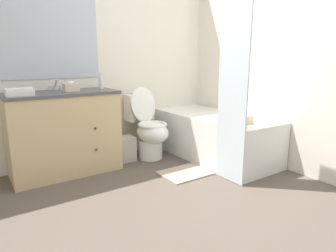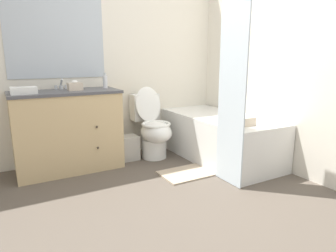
{
  "view_description": "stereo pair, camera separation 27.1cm",
  "coord_description": "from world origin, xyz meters",
  "px_view_note": "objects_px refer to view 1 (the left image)",
  "views": [
    {
      "loc": [
        -1.58,
        -1.75,
        1.23
      ],
      "look_at": [
        0.14,
        0.76,
        0.53
      ],
      "focal_mm": 32.0,
      "sensor_mm": 36.0,
      "label": 1
    },
    {
      "loc": [
        -1.35,
        -1.89,
        1.23
      ],
      "look_at": [
        0.14,
        0.76,
        0.53
      ],
      "focal_mm": 32.0,
      "sensor_mm": 36.0,
      "label": 2
    }
  ],
  "objects_px": {
    "vanity_cabinet": "(64,132)",
    "hand_towel_folded": "(19,92)",
    "tissue_box": "(71,87)",
    "bath_mat": "(188,172)",
    "sink_faucet": "(56,87)",
    "bathtub": "(214,136)",
    "toilet": "(149,129)",
    "soap_dispenser": "(101,82)",
    "bath_towel_folded": "(236,120)",
    "wastebasket": "(124,149)"
  },
  "relations": [
    {
      "from": "bath_towel_folded",
      "to": "bath_mat",
      "type": "xyz_separation_m",
      "value": [
        -0.43,
        0.26,
        -0.58
      ]
    },
    {
      "from": "soap_dispenser",
      "to": "tissue_box",
      "type": "bearing_deg",
      "value": -171.92
    },
    {
      "from": "sink_faucet",
      "to": "bath_towel_folded",
      "type": "height_order",
      "value": "sink_faucet"
    },
    {
      "from": "hand_towel_folded",
      "to": "sink_faucet",
      "type": "bearing_deg",
      "value": 37.42
    },
    {
      "from": "vanity_cabinet",
      "to": "soap_dispenser",
      "type": "relative_size",
      "value": 6.42
    },
    {
      "from": "bathtub",
      "to": "tissue_box",
      "type": "bearing_deg",
      "value": 161.61
    },
    {
      "from": "bathtub",
      "to": "wastebasket",
      "type": "bearing_deg",
      "value": 152.72
    },
    {
      "from": "bath_towel_folded",
      "to": "vanity_cabinet",
      "type": "bearing_deg",
      "value": 145.49
    },
    {
      "from": "tissue_box",
      "to": "sink_faucet",
      "type": "bearing_deg",
      "value": 118.08
    },
    {
      "from": "sink_faucet",
      "to": "toilet",
      "type": "xyz_separation_m",
      "value": [
        1.0,
        -0.27,
        -0.55
      ]
    },
    {
      "from": "hand_towel_folded",
      "to": "tissue_box",
      "type": "bearing_deg",
      "value": 11.8
    },
    {
      "from": "vanity_cabinet",
      "to": "bath_mat",
      "type": "distance_m",
      "value": 1.4
    },
    {
      "from": "soap_dispenser",
      "to": "bath_towel_folded",
      "type": "distance_m",
      "value": 1.55
    },
    {
      "from": "bathtub",
      "to": "bath_mat",
      "type": "xyz_separation_m",
      "value": [
        -0.6,
        -0.24,
        -0.26
      ]
    },
    {
      "from": "tissue_box",
      "to": "bath_mat",
      "type": "distance_m",
      "value": 1.54
    },
    {
      "from": "hand_towel_folded",
      "to": "bath_mat",
      "type": "xyz_separation_m",
      "value": [
        1.48,
        -0.66,
        -0.91
      ]
    },
    {
      "from": "hand_towel_folded",
      "to": "bath_mat",
      "type": "bearing_deg",
      "value": -24.06
    },
    {
      "from": "vanity_cabinet",
      "to": "bath_mat",
      "type": "height_order",
      "value": "vanity_cabinet"
    },
    {
      "from": "hand_towel_folded",
      "to": "wastebasket",
      "type": "bearing_deg",
      "value": 5.01
    },
    {
      "from": "toilet",
      "to": "soap_dispenser",
      "type": "relative_size",
      "value": 4.99
    },
    {
      "from": "wastebasket",
      "to": "hand_towel_folded",
      "type": "xyz_separation_m",
      "value": [
        -1.09,
        -0.1,
        0.77
      ]
    },
    {
      "from": "vanity_cabinet",
      "to": "bathtub",
      "type": "relative_size",
      "value": 0.7
    },
    {
      "from": "toilet",
      "to": "soap_dispenser",
      "type": "xyz_separation_m",
      "value": [
        -0.54,
        0.12,
        0.59
      ]
    },
    {
      "from": "hand_towel_folded",
      "to": "soap_dispenser",
      "type": "bearing_deg",
      "value": 10.29
    },
    {
      "from": "soap_dispenser",
      "to": "bathtub",
      "type": "bearing_deg",
      "value": -25.16
    },
    {
      "from": "vanity_cabinet",
      "to": "sink_faucet",
      "type": "distance_m",
      "value": 0.5
    },
    {
      "from": "tissue_box",
      "to": "hand_towel_folded",
      "type": "relative_size",
      "value": 0.63
    },
    {
      "from": "vanity_cabinet",
      "to": "bath_mat",
      "type": "xyz_separation_m",
      "value": [
        1.08,
        -0.78,
        -0.44
      ]
    },
    {
      "from": "vanity_cabinet",
      "to": "wastebasket",
      "type": "xyz_separation_m",
      "value": [
        0.69,
        -0.02,
        -0.3
      ]
    },
    {
      "from": "vanity_cabinet",
      "to": "sink_faucet",
      "type": "bearing_deg",
      "value": 90.0
    },
    {
      "from": "sink_faucet",
      "to": "tissue_box",
      "type": "bearing_deg",
      "value": -61.92
    },
    {
      "from": "sink_faucet",
      "to": "bath_mat",
      "type": "height_order",
      "value": "sink_faucet"
    },
    {
      "from": "wastebasket",
      "to": "bath_mat",
      "type": "height_order",
      "value": "wastebasket"
    },
    {
      "from": "wastebasket",
      "to": "bath_towel_folded",
      "type": "xyz_separation_m",
      "value": [
        0.82,
        -1.02,
        0.44
      ]
    },
    {
      "from": "vanity_cabinet",
      "to": "soap_dispenser",
      "type": "xyz_separation_m",
      "value": [
        0.46,
        0.04,
        0.51
      ]
    },
    {
      "from": "sink_faucet",
      "to": "toilet",
      "type": "distance_m",
      "value": 1.17
    },
    {
      "from": "tissue_box",
      "to": "bath_towel_folded",
      "type": "height_order",
      "value": "tissue_box"
    },
    {
      "from": "vanity_cabinet",
      "to": "toilet",
      "type": "height_order",
      "value": "vanity_cabinet"
    },
    {
      "from": "bathtub",
      "to": "wastebasket",
      "type": "distance_m",
      "value": 1.12
    },
    {
      "from": "soap_dispenser",
      "to": "toilet",
      "type": "bearing_deg",
      "value": -12.36
    },
    {
      "from": "vanity_cabinet",
      "to": "hand_towel_folded",
      "type": "xyz_separation_m",
      "value": [
        -0.4,
        -0.12,
        0.47
      ]
    },
    {
      "from": "hand_towel_folded",
      "to": "bath_towel_folded",
      "type": "relative_size",
      "value": 0.76
    },
    {
      "from": "hand_towel_folded",
      "to": "bath_towel_folded",
      "type": "height_order",
      "value": "hand_towel_folded"
    },
    {
      "from": "wastebasket",
      "to": "bath_towel_folded",
      "type": "distance_m",
      "value": 1.38
    },
    {
      "from": "tissue_box",
      "to": "bath_mat",
      "type": "height_order",
      "value": "tissue_box"
    },
    {
      "from": "vanity_cabinet",
      "to": "wastebasket",
      "type": "distance_m",
      "value": 0.75
    },
    {
      "from": "bathtub",
      "to": "bath_mat",
      "type": "distance_m",
      "value": 0.7
    },
    {
      "from": "toilet",
      "to": "wastebasket",
      "type": "bearing_deg",
      "value": 169.6
    },
    {
      "from": "bathtub",
      "to": "toilet",
      "type": "bearing_deg",
      "value": 146.18
    },
    {
      "from": "hand_towel_folded",
      "to": "bath_towel_folded",
      "type": "xyz_separation_m",
      "value": [
        1.91,
        -0.92,
        -0.33
      ]
    }
  ]
}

